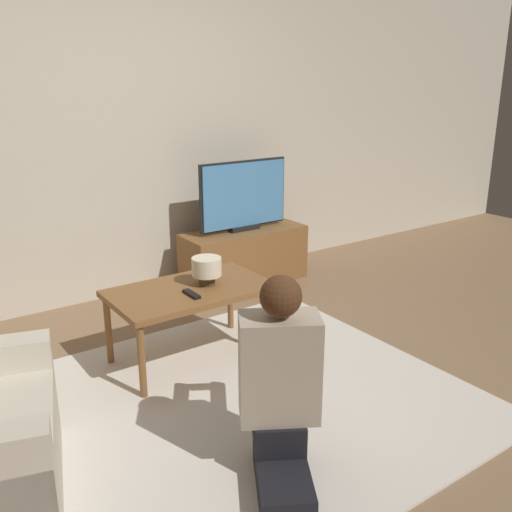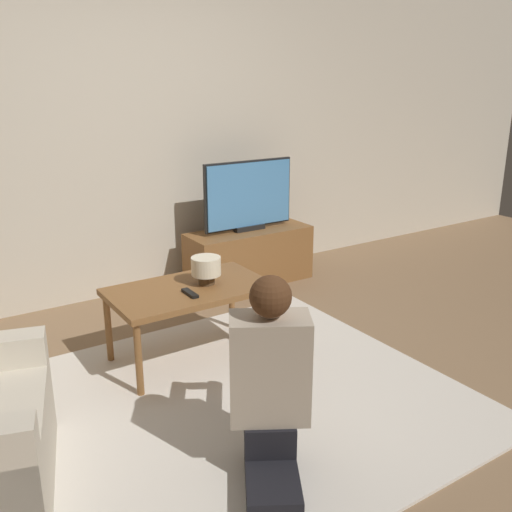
# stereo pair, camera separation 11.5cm
# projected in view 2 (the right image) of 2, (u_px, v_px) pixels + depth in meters

# --- Properties ---
(ground_plane) EXTENTS (10.00, 10.00, 0.00)m
(ground_plane) POSITION_uv_depth(u_px,v_px,m) (246.00, 400.00, 3.11)
(ground_plane) COLOR #896B4C
(wall_back) EXTENTS (10.00, 0.06, 2.60)m
(wall_back) POSITION_uv_depth(u_px,v_px,m) (107.00, 130.00, 4.25)
(wall_back) COLOR beige
(wall_back) RESTS_ON ground_plane
(rug) EXTENTS (2.21, 2.11, 0.02)m
(rug) POSITION_uv_depth(u_px,v_px,m) (246.00, 399.00, 3.10)
(rug) COLOR silver
(rug) RESTS_ON ground_plane
(tv_stand) EXTENTS (1.06, 0.40, 0.46)m
(tv_stand) POSITION_uv_depth(u_px,v_px,m) (249.00, 256.00, 4.81)
(tv_stand) COLOR brown
(tv_stand) RESTS_ON ground_plane
(tv) EXTENTS (0.81, 0.08, 0.58)m
(tv) POSITION_uv_depth(u_px,v_px,m) (249.00, 195.00, 4.65)
(tv) COLOR black
(tv) RESTS_ON tv_stand
(coffee_table) EXTENTS (0.95, 0.56, 0.48)m
(coffee_table) POSITION_uv_depth(u_px,v_px,m) (190.00, 295.00, 3.43)
(coffee_table) COLOR brown
(coffee_table) RESTS_ON ground_plane
(person_kneeling) EXTENTS (0.61, 0.80, 0.91)m
(person_kneeling) POSITION_uv_depth(u_px,v_px,m) (270.00, 381.00, 2.42)
(person_kneeling) COLOR black
(person_kneeling) RESTS_ON rug
(table_lamp) EXTENTS (0.18, 0.18, 0.17)m
(table_lamp) POSITION_uv_depth(u_px,v_px,m) (206.00, 268.00, 3.44)
(table_lamp) COLOR #4C3823
(table_lamp) RESTS_ON coffee_table
(remote) EXTENTS (0.04, 0.15, 0.02)m
(remote) POSITION_uv_depth(u_px,v_px,m) (190.00, 293.00, 3.29)
(remote) COLOR black
(remote) RESTS_ON coffee_table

